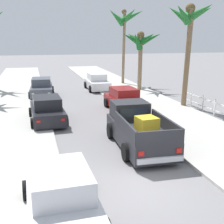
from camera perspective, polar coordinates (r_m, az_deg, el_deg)
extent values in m
plane|color=slate|center=(10.52, 5.39, -13.71)|extent=(160.00, 160.00, 0.00)
cube|color=#B2AFA8|center=(21.33, -18.61, 0.17)|extent=(4.89, 60.00, 0.12)
cube|color=#B2AFA8|center=(22.78, 6.54, 1.67)|extent=(4.89, 60.00, 0.12)
cube|color=silver|center=(21.28, -15.81, 0.32)|extent=(0.16, 60.00, 0.10)
cube|color=silver|center=(22.43, 4.06, 1.51)|extent=(0.16, 60.00, 0.10)
cube|color=#28282D|center=(13.71, 5.14, -4.27)|extent=(2.10, 5.16, 0.80)
cube|color=#28282D|center=(14.96, 3.34, 0.50)|extent=(1.77, 1.56, 0.80)
cube|color=#283342|center=(14.25, 4.18, -0.11)|extent=(1.38, 0.11, 0.44)
cube|color=#283342|center=(15.67, 2.57, 1.21)|extent=(1.46, 0.11, 0.48)
cube|color=#28282D|center=(12.46, 2.44, -2.82)|extent=(0.21, 3.30, 0.56)
cube|color=#28282D|center=(13.05, 10.18, -2.26)|extent=(0.21, 3.30, 0.56)
cube|color=#28282D|center=(11.26, 9.14, -4.85)|extent=(1.88, 0.17, 0.56)
cube|color=silver|center=(11.47, 9.15, -8.97)|extent=(1.83, 0.18, 0.20)
cylinder|color=black|center=(14.93, -0.27, -3.56)|extent=(0.29, 0.77, 0.76)
cylinder|color=black|center=(15.46, 6.85, -3.05)|extent=(0.29, 0.77, 0.76)
cylinder|color=black|center=(12.25, 2.75, -7.59)|extent=(0.29, 0.77, 0.76)
cylinder|color=black|center=(12.88, 11.23, -6.74)|extent=(0.29, 0.77, 0.76)
cube|color=red|center=(11.14, 5.54, -7.89)|extent=(0.22, 0.05, 0.18)
cube|color=red|center=(11.68, 12.59, -7.13)|extent=(0.22, 0.05, 0.18)
cube|color=gold|center=(12.59, 6.59, -2.45)|extent=(0.88, 0.91, 0.68)
cube|color=black|center=(18.11, -12.16, -0.22)|extent=(1.92, 4.26, 0.72)
cube|color=black|center=(17.86, -12.25, 1.82)|extent=(1.60, 2.16, 0.64)
cube|color=#283342|center=(18.82, -12.50, 2.35)|extent=(1.37, 0.13, 0.52)
cube|color=#283342|center=(16.92, -11.95, 1.10)|extent=(1.34, 0.13, 0.50)
cylinder|color=black|center=(19.38, -15.13, -0.12)|extent=(0.24, 0.65, 0.64)
cylinder|color=black|center=(19.51, -9.84, 0.25)|extent=(0.24, 0.65, 0.64)
cylinder|color=black|center=(16.86, -14.78, -2.18)|extent=(0.24, 0.65, 0.64)
cylinder|color=black|center=(17.01, -8.71, -1.74)|extent=(0.24, 0.65, 0.64)
cube|color=red|center=(16.01, -13.76, -1.78)|extent=(0.20, 0.05, 0.12)
cube|color=white|center=(20.11, -14.46, 1.27)|extent=(0.20, 0.05, 0.10)
cube|color=red|center=(16.12, -9.27, -1.45)|extent=(0.20, 0.05, 0.12)
cube|color=white|center=(20.20, -10.97, 1.51)|extent=(0.20, 0.05, 0.10)
cube|color=silver|center=(8.64, -9.63, -16.40)|extent=(1.86, 4.24, 0.72)
cube|color=silver|center=(8.23, -9.74, -12.65)|extent=(1.57, 2.14, 0.64)
cube|color=#283342|center=(9.12, -10.47, -10.09)|extent=(1.37, 0.11, 0.52)
cube|color=#283342|center=(7.39, -8.82, -16.08)|extent=(1.34, 0.11, 0.50)
cylinder|color=black|center=(9.86, -15.89, -14.14)|extent=(0.24, 0.65, 0.64)
cylinder|color=black|center=(9.99, -5.22, -13.24)|extent=(0.24, 0.65, 0.64)
cube|color=white|center=(10.46, -14.46, -10.59)|extent=(0.20, 0.04, 0.10)
cube|color=white|center=(10.54, -7.66, -10.05)|extent=(0.20, 0.04, 0.10)
cube|color=#474C56|center=(26.26, -13.16, 4.08)|extent=(2.01, 4.30, 0.72)
cube|color=#474C56|center=(26.25, -13.24, 5.58)|extent=(1.64, 2.19, 0.64)
cube|color=#283342|center=(25.30, -13.29, 5.23)|extent=(1.37, 0.16, 0.52)
cube|color=#283342|center=(27.22, -13.18, 5.83)|extent=(1.34, 0.16, 0.50)
cylinder|color=black|center=(25.00, -11.14, 3.20)|extent=(0.26, 0.65, 0.64)
cylinder|color=black|center=(25.06, -15.27, 2.99)|extent=(0.26, 0.65, 0.64)
cylinder|color=black|center=(27.56, -11.19, 4.18)|extent=(0.26, 0.65, 0.64)
cylinder|color=black|center=(27.62, -14.94, 4.00)|extent=(0.26, 0.65, 0.64)
cube|color=red|center=(28.31, -11.78, 5.07)|extent=(0.20, 0.05, 0.12)
cube|color=white|center=(24.15, -11.83, 3.49)|extent=(0.20, 0.05, 0.10)
cube|color=red|center=(28.35, -14.35, 4.94)|extent=(0.20, 0.05, 0.12)
cube|color=white|center=(24.20, -14.75, 3.34)|extent=(0.20, 0.05, 0.10)
cube|color=silver|center=(28.81, -2.83, 5.28)|extent=(1.78, 4.21, 0.72)
cube|color=silver|center=(28.81, -2.89, 6.65)|extent=(1.53, 2.11, 0.64)
cube|color=#283342|center=(27.87, -2.48, 6.36)|extent=(1.37, 0.09, 0.52)
cube|color=#283342|center=(29.76, -3.27, 6.84)|extent=(1.34, 0.09, 0.50)
cylinder|color=black|center=(27.79, -0.45, 4.53)|extent=(0.22, 0.64, 0.64)
cylinder|color=black|center=(27.41, -4.12, 4.36)|extent=(0.22, 0.64, 0.64)
cylinder|color=black|center=(30.29, -1.65, 5.31)|extent=(0.22, 0.64, 0.64)
cylinder|color=black|center=(29.94, -5.03, 5.16)|extent=(0.22, 0.64, 0.64)
cube|color=red|center=(30.96, -2.48, 6.10)|extent=(0.20, 0.04, 0.12)
cube|color=white|center=(26.90, -0.62, 4.83)|extent=(0.20, 0.04, 0.10)
cube|color=red|center=(30.73, -4.81, 6.00)|extent=(0.20, 0.04, 0.12)
cube|color=white|center=(26.63, -3.20, 4.72)|extent=(0.20, 0.04, 0.10)
cube|color=maroon|center=(20.58, 2.34, 1.78)|extent=(1.94, 4.27, 0.72)
cube|color=maroon|center=(20.54, 2.27, 3.69)|extent=(1.61, 2.16, 0.64)
cube|color=#283342|center=(19.64, 3.21, 3.14)|extent=(1.37, 0.14, 0.52)
cube|color=#283342|center=(21.44, 1.40, 4.08)|extent=(1.34, 0.14, 0.50)
cylinder|color=black|center=(19.77, 6.07, 0.56)|extent=(0.25, 0.65, 0.64)
cylinder|color=black|center=(19.14, 1.10, 0.19)|extent=(0.25, 0.65, 0.64)
cylinder|color=black|center=(22.12, 3.41, 2.05)|extent=(0.25, 0.65, 0.64)
cylinder|color=black|center=(21.56, -1.08, 1.76)|extent=(0.25, 0.65, 0.64)
cube|color=red|center=(22.71, 2.07, 3.22)|extent=(0.20, 0.05, 0.12)
cube|color=white|center=(18.87, 6.26, 0.81)|extent=(0.20, 0.05, 0.10)
cube|color=red|center=(22.33, -1.00, 3.04)|extent=(0.20, 0.05, 0.12)
cube|color=white|center=(18.42, 2.74, 0.55)|extent=(0.20, 0.05, 0.10)
cylinder|color=#846B4C|center=(28.26, 5.34, 9.17)|extent=(0.38, 0.54, 5.09)
cone|color=#196023|center=(28.33, 7.41, 13.68)|extent=(2.05, 0.92, 1.30)
cone|color=#196023|center=(29.05, 5.46, 13.66)|extent=(1.16, 1.90, 1.35)
cone|color=#196023|center=(28.61, 4.15, 13.95)|extent=(1.39, 1.65, 1.11)
cone|color=#196023|center=(27.88, 3.68, 13.73)|extent=(1.84, 0.58, 1.31)
cone|color=#196023|center=(27.24, 4.81, 13.25)|extent=(1.57, 1.81, 1.68)
cone|color=#196023|center=(27.81, 6.78, 13.80)|extent=(1.42, 1.54, 1.18)
sphere|color=brown|center=(28.16, 5.46, 14.33)|extent=(0.68, 0.68, 0.68)
cylinder|color=brown|center=(21.76, 14.07, 9.61)|extent=(0.36, 0.76, 6.77)
cone|color=#23702D|center=(22.38, 16.53, 17.62)|extent=(2.03, 0.92, 1.22)
cone|color=#23702D|center=(22.64, 14.09, 17.44)|extent=(1.09, 1.92, 1.39)
cone|color=#23702D|center=(21.96, 12.44, 17.67)|extent=(1.59, 1.51, 1.36)
cone|color=#23702D|center=(21.13, 13.27, 17.66)|extent=(1.64, 1.17, 1.42)
cone|color=#23702D|center=(21.17, 16.53, 17.89)|extent=(1.16, 1.99, 1.19)
sphere|color=brown|center=(21.79, 14.62, 18.50)|extent=(0.65, 0.65, 0.65)
cylinder|color=#846B4C|center=(31.82, 2.23, 11.82)|extent=(0.28, 0.75, 7.38)
cone|color=#23702D|center=(32.01, 4.17, 17.82)|extent=(2.12, 0.91, 1.37)
cone|color=#23702D|center=(32.91, 2.22, 17.58)|extent=(1.09, 2.18, 1.53)
cone|color=#23702D|center=(32.25, 0.88, 17.65)|extent=(1.59, 1.55, 1.50)
cone|color=#23702D|center=(31.13, 0.77, 17.55)|extent=(2.09, 1.41, 1.76)
cone|color=#23702D|center=(30.94, 3.38, 17.95)|extent=(1.07, 2.30, 1.39)
sphere|color=brown|center=(31.90, 2.30, 18.46)|extent=(0.51, 0.51, 0.51)
cube|color=white|center=(20.16, 18.84, 0.81)|extent=(0.05, 0.12, 1.10)
cube|color=white|center=(21.28, 16.82, 1.63)|extent=(0.05, 0.12, 1.10)
cube|color=white|center=(22.60, 14.77, 2.46)|extent=(0.05, 0.12, 1.10)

